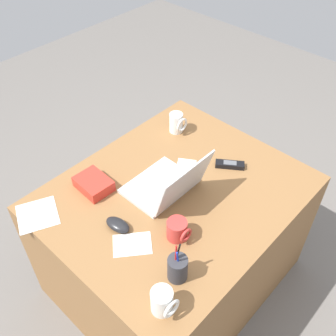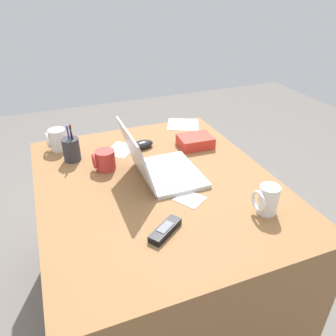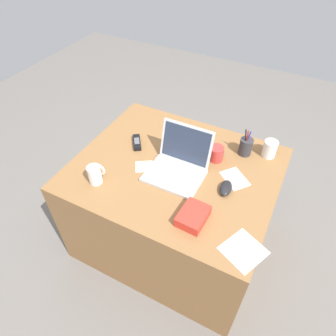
% 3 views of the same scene
% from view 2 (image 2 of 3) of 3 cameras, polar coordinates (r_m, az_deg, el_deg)
% --- Properties ---
extents(ground_plane, '(6.00, 6.00, 0.00)m').
position_cam_2_polar(ground_plane, '(1.86, -1.53, -20.78)').
color(ground_plane, slate).
extents(desk, '(1.15, 0.96, 0.70)m').
position_cam_2_polar(desk, '(1.60, -1.70, -12.93)').
color(desk, olive).
rests_on(desk, ground).
extents(laptop, '(0.31, 0.30, 0.24)m').
position_cam_2_polar(laptop, '(1.39, -1.43, 0.14)').
color(laptop, silver).
rests_on(laptop, desk).
extents(computer_mouse, '(0.08, 0.12, 0.04)m').
position_cam_2_polar(computer_mouse, '(1.65, -4.47, 4.04)').
color(computer_mouse, black).
rests_on(computer_mouse, desk).
extents(coffee_mug_white, '(0.08, 0.09, 0.11)m').
position_cam_2_polar(coffee_mug_white, '(1.70, -18.49, 4.63)').
color(coffee_mug_white, white).
rests_on(coffee_mug_white, desk).
extents(coffee_mug_tall, '(0.08, 0.10, 0.09)m').
position_cam_2_polar(coffee_mug_tall, '(1.47, -10.82, 1.34)').
color(coffee_mug_tall, '#C63833').
rests_on(coffee_mug_tall, desk).
extents(coffee_mug_spare, '(0.08, 0.08, 0.11)m').
position_cam_2_polar(coffee_mug_spare, '(1.23, 16.63, -5.26)').
color(coffee_mug_spare, white).
rests_on(coffee_mug_spare, desk).
extents(cordless_phone, '(0.12, 0.14, 0.03)m').
position_cam_2_polar(cordless_phone, '(1.12, -0.48, -10.57)').
color(cordless_phone, black).
rests_on(cordless_phone, desk).
extents(pen_holder, '(0.08, 0.08, 0.18)m').
position_cam_2_polar(pen_holder, '(1.58, -16.24, 3.10)').
color(pen_holder, '#333338').
rests_on(pen_holder, desk).
extents(snack_bag, '(0.13, 0.17, 0.05)m').
position_cam_2_polar(snack_bag, '(1.66, 4.71, 4.59)').
color(snack_bag, red).
rests_on(snack_bag, desk).
extents(paper_note_near_laptop, '(0.22, 0.23, 0.00)m').
position_cam_2_polar(paper_note_near_laptop, '(1.91, 2.61, 7.47)').
color(paper_note_near_laptop, white).
rests_on(paper_note_near_laptop, desk).
extents(paper_note_left, '(0.19, 0.18, 0.00)m').
position_cam_2_polar(paper_note_left, '(1.65, -8.17, 3.13)').
color(paper_note_left, white).
rests_on(paper_note_left, desk).
extents(paper_note_right, '(0.13, 0.13, 0.00)m').
position_cam_2_polar(paper_note_right, '(1.28, 3.77, -5.29)').
color(paper_note_right, white).
rests_on(paper_note_right, desk).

